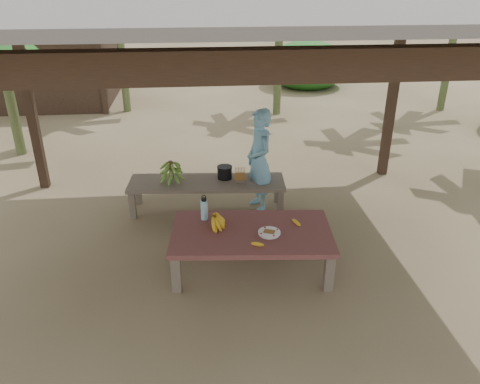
{
  "coord_description": "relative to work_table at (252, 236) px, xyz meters",
  "views": [
    {
      "loc": [
        -0.34,
        -4.82,
        3.16
      ],
      "look_at": [
        0.14,
        0.11,
        0.8
      ],
      "focal_mm": 35.0,
      "sensor_mm": 36.0,
      "label": 1
    }
  ],
  "objects": [
    {
      "name": "ground",
      "position": [
        -0.23,
        0.29,
        -0.43
      ],
      "size": [
        80.0,
        80.0,
        0.0
      ],
      "primitive_type": "plane",
      "color": "brown",
      "rests_on": "ground"
    },
    {
      "name": "pavilion",
      "position": [
        -0.25,
        0.27,
        2.34
      ],
      "size": [
        6.6,
        5.6,
        2.95
      ],
      "color": "black",
      "rests_on": "ground"
    },
    {
      "name": "work_table",
      "position": [
        0.0,
        0.0,
        0.0
      ],
      "size": [
        1.88,
        1.15,
        0.5
      ],
      "rotation": [
        0.0,
        0.0,
        -0.08
      ],
      "color": "brown",
      "rests_on": "ground"
    },
    {
      "name": "bench",
      "position": [
        -0.46,
        1.53,
        -0.04
      ],
      "size": [
        2.24,
        0.75,
        0.45
      ],
      "rotation": [
        0.0,
        0.0,
        -0.07
      ],
      "color": "brown",
      "rests_on": "ground"
    },
    {
      "name": "ripe_banana_bunch",
      "position": [
        -0.43,
        0.13,
        0.15
      ],
      "size": [
        0.33,
        0.3,
        0.17
      ],
      "primitive_type": null,
      "rotation": [
        0.0,
        0.0,
        -0.21
      ],
      "color": "yellow",
      "rests_on": "work_table"
    },
    {
      "name": "plate",
      "position": [
        0.19,
        -0.09,
        0.08
      ],
      "size": [
        0.25,
        0.25,
        0.04
      ],
      "color": "white",
      "rests_on": "work_table"
    },
    {
      "name": "loose_banana_front",
      "position": [
        0.02,
        -0.32,
        0.09
      ],
      "size": [
        0.15,
        0.08,
        0.04
      ],
      "primitive_type": "ellipsoid",
      "rotation": [
        0.0,
        0.0,
        1.33
      ],
      "color": "yellow",
      "rests_on": "work_table"
    },
    {
      "name": "loose_banana_side",
      "position": [
        0.53,
        0.1,
        0.09
      ],
      "size": [
        0.1,
        0.15,
        0.04
      ],
      "primitive_type": "ellipsoid",
      "rotation": [
        0.0,
        0.0,
        0.4
      ],
      "color": "yellow",
      "rests_on": "work_table"
    },
    {
      "name": "water_flask",
      "position": [
        -0.52,
        0.33,
        0.2
      ],
      "size": [
        0.08,
        0.08,
        0.31
      ],
      "color": "#42A2CE",
      "rests_on": "work_table"
    },
    {
      "name": "green_banana_stalk",
      "position": [
        -0.95,
        1.56,
        0.18
      ],
      "size": [
        0.3,
        0.3,
        0.33
      ],
      "primitive_type": null,
      "rotation": [
        0.0,
        0.0,
        -0.07
      ],
      "color": "#598C2D",
      "rests_on": "bench"
    },
    {
      "name": "cooking_pot",
      "position": [
        -0.2,
        1.61,
        0.1
      ],
      "size": [
        0.21,
        0.21,
        0.18
      ],
      "primitive_type": "cylinder",
      "color": "black",
      "rests_on": "bench"
    },
    {
      "name": "skewer_rack",
      "position": [
        0.01,
        1.45,
        0.14
      ],
      "size": [
        0.19,
        0.09,
        0.24
      ],
      "primitive_type": null,
      "rotation": [
        0.0,
        0.0,
        -0.07
      ],
      "color": "#A57F47",
      "rests_on": "bench"
    },
    {
      "name": "woman",
      "position": [
        0.29,
        1.52,
        0.31
      ],
      "size": [
        0.48,
        0.61,
        1.48
      ],
      "primitive_type": "imported",
      "rotation": [
        0.0,
        0.0,
        -1.32
      ],
      "color": "#73B5D9",
      "rests_on": "ground"
    },
    {
      "name": "hut",
      "position": [
        -4.73,
        8.29,
        0.67
      ],
      "size": [
        4.4,
        3.43,
        2.85
      ],
      "color": "black",
      "rests_on": "ground"
    },
    {
      "name": "banana_plant_ne",
      "position": [
        3.58,
        4.96,
        2.15
      ],
      "size": [
        1.8,
        1.8,
        3.07
      ],
      "color": "#596638",
      "rests_on": "ground"
    },
    {
      "name": "banana_plant_n",
      "position": [
        1.38,
        6.39,
        2.11
      ],
      "size": [
        1.8,
        1.8,
        3.03
      ],
      "color": "#596638",
      "rests_on": "ground"
    }
  ]
}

